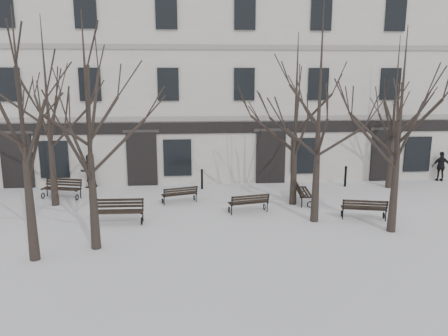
{
  "coord_description": "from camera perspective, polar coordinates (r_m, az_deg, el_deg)",
  "views": [
    {
      "loc": [
        -0.95,
        -15.38,
        5.85
      ],
      "look_at": [
        0.53,
        3.0,
        1.94
      ],
      "focal_mm": 35.0,
      "sensor_mm": 36.0,
      "label": 1
    }
  ],
  "objects": [
    {
      "name": "tree_3",
      "position": [
        17.15,
        22.14,
        7.39
      ],
      "size": [
        5.31,
        5.31,
        7.58
      ],
      "color": "black",
      "rests_on": "ground"
    },
    {
      "name": "pedestrian_b",
      "position": [
        24.44,
        -17.12,
        -2.41
      ],
      "size": [
        1.07,
        1.0,
        1.75
      ],
      "primitive_type": "imported",
      "rotation": [
        0.0,
        0.0,
        3.66
      ],
      "color": "black",
      "rests_on": "ground"
    },
    {
      "name": "bench_5",
      "position": [
        20.85,
        10.1,
        -2.99
      ],
      "size": [
        0.89,
        1.99,
        0.97
      ],
      "rotation": [
        0.0,
        0.0,
        1.47
      ],
      "color": "black",
      "rests_on": "ground"
    },
    {
      "name": "bench_3",
      "position": [
        22.6,
        -20.39,
        -2.44
      ],
      "size": [
        1.96,
        1.11,
        0.94
      ],
      "rotation": [
        0.0,
        0.0,
        -0.25
      ],
      "color": "black",
      "rests_on": "ground"
    },
    {
      "name": "bollard_a",
      "position": [
        22.87,
        -2.9,
        -1.36
      ],
      "size": [
        0.14,
        0.14,
        1.08
      ],
      "color": "black",
      "rests_on": "ground"
    },
    {
      "name": "ground",
      "position": [
        16.48,
        -1.0,
        -8.81
      ],
      "size": [
        100.0,
        100.0,
        0.0
      ],
      "primitive_type": "plane",
      "color": "silver",
      "rests_on": "ground"
    },
    {
      "name": "tree_6",
      "position": [
        24.21,
        21.51,
        8.89
      ],
      "size": [
        5.47,
        5.47,
        7.82
      ],
      "color": "black",
      "rests_on": "ground"
    },
    {
      "name": "bollard_b",
      "position": [
        24.27,
        15.58,
        -0.95
      ],
      "size": [
        0.14,
        0.14,
        1.13
      ],
      "color": "black",
      "rests_on": "ground"
    },
    {
      "name": "bench_4",
      "position": [
        20.46,
        -5.81,
        -3.39
      ],
      "size": [
        1.71,
        1.03,
        0.82
      ],
      "rotation": [
        0.0,
        0.0,
        3.43
      ],
      "color": "black",
      "rests_on": "ground"
    },
    {
      "name": "bench_1",
      "position": [
        18.98,
        3.26,
        -4.49
      ],
      "size": [
        1.81,
        0.96,
        0.87
      ],
      "rotation": [
        0.0,
        0.0,
        3.35
      ],
      "color": "black",
      "rests_on": "ground"
    },
    {
      "name": "pedestrian_c",
      "position": [
        27.58,
        26.34,
        -1.52
      ],
      "size": [
        1.04,
        0.56,
        1.68
      ],
      "primitive_type": "imported",
      "rotation": [
        0.0,
        0.0,
        2.98
      ],
      "color": "black",
      "rests_on": "ground"
    },
    {
      "name": "tree_4",
      "position": [
        20.84,
        -22.21,
        9.49
      ],
      "size": [
        5.89,
        5.89,
        8.41
      ],
      "color": "black",
      "rests_on": "ground"
    },
    {
      "name": "building",
      "position": [
        28.35,
        -2.73,
        11.3
      ],
      "size": [
        40.4,
        10.2,
        11.4
      ],
      "color": "beige",
      "rests_on": "ground"
    },
    {
      "name": "tree_2",
      "position": [
        17.46,
        12.45,
        10.4
      ],
      "size": [
        6.1,
        6.1,
        8.72
      ],
      "color": "black",
      "rests_on": "ground"
    },
    {
      "name": "tree_1",
      "position": [
        14.89,
        -17.44,
        7.84
      ],
      "size": [
        5.51,
        5.51,
        7.87
      ],
      "color": "black",
      "rests_on": "ground"
    },
    {
      "name": "tree_5",
      "position": [
        19.79,
        9.42,
        8.82
      ],
      "size": [
        5.39,
        5.39,
        7.7
      ],
      "color": "black",
      "rests_on": "ground"
    },
    {
      "name": "bench_0",
      "position": [
        18.16,
        -13.52,
        -5.4
      ],
      "size": [
        1.95,
        0.75,
        0.97
      ],
      "rotation": [
        0.0,
        0.0,
        -0.02
      ],
      "color": "black",
      "rests_on": "ground"
    },
    {
      "name": "tree_0",
      "position": [
        14.61,
        -25.03,
        7.2
      ],
      "size": [
        5.5,
        5.5,
        7.86
      ],
      "color": "black",
      "rests_on": "ground"
    },
    {
      "name": "bench_2",
      "position": [
        18.98,
        17.82,
        -5.01
      ],
      "size": [
        1.89,
        1.04,
        0.91
      ],
      "rotation": [
        0.0,
        0.0,
        2.91
      ],
      "color": "black",
      "rests_on": "ground"
    }
  ]
}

